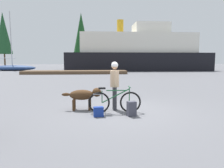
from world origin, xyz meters
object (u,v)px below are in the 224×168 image
at_px(handbag_pannier, 98,112).
at_px(ferry_boat, 137,53).
at_px(person_cyclist, 115,81).
at_px(backpack, 132,109).
at_px(sailboat_moored, 12,68).
at_px(bicycle, 114,102).
at_px(dog, 84,95).

distance_m(handbag_pannier, ferry_boat, 31.14).
distance_m(person_cyclist, backpack, 1.34).
height_order(ferry_boat, sailboat_moored, sailboat_moored).
relative_size(bicycle, backpack, 3.75).
bearing_deg(backpack, sailboat_moored, 116.88).
bearing_deg(handbag_pannier, person_cyclist, 56.83).
height_order(backpack, ferry_boat, ferry_boat).
height_order(handbag_pannier, ferry_boat, ferry_boat).
relative_size(person_cyclist, handbag_pannier, 5.51).
bearing_deg(person_cyclist, dog, 176.00).
height_order(person_cyclist, dog, person_cyclist).
bearing_deg(handbag_pannier, sailboat_moored, 115.22).
xyz_separation_m(bicycle, backpack, (0.53, -0.45, -0.15)).
relative_size(ferry_boat, sailboat_moored, 2.45).
distance_m(person_cyclist, handbag_pannier, 1.43).
bearing_deg(bicycle, sailboat_moored, 116.42).
relative_size(handbag_pannier, ferry_boat, 0.01).
distance_m(dog, handbag_pannier, 1.19).
bearing_deg(ferry_boat, handbag_pannier, -102.83).
bearing_deg(person_cyclist, sailboat_moored, 116.87).
bearing_deg(sailboat_moored, ferry_boat, 1.00).
distance_m(bicycle, person_cyclist, 0.83).
relative_size(bicycle, sailboat_moored, 0.19).
xyz_separation_m(bicycle, sailboat_moored, (-14.62, 29.43, 0.11)).
relative_size(backpack, sailboat_moored, 0.05).
xyz_separation_m(dog, backpack, (1.60, -1.01, -0.30)).
xyz_separation_m(backpack, sailboat_moored, (-15.15, 29.88, 0.27)).
distance_m(bicycle, backpack, 0.71).
xyz_separation_m(backpack, ferry_boat, (5.80, 30.25, 2.73)).
bearing_deg(handbag_pannier, ferry_boat, 77.17).
xyz_separation_m(bicycle, ferry_boat, (6.33, 29.80, 2.58)).
relative_size(backpack, ferry_boat, 0.02).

